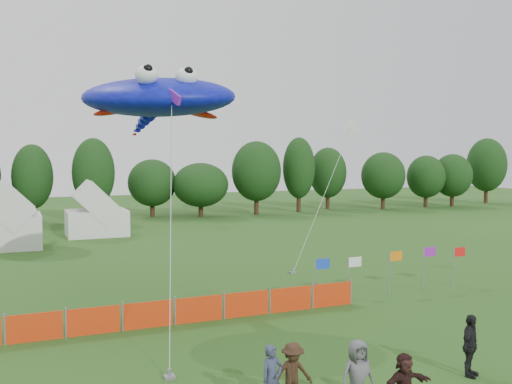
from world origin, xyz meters
name	(u,v)px	position (x,y,z in m)	size (l,w,h in m)	color
treeline	(119,178)	(1.61, 44.93, 4.18)	(104.57, 8.78, 8.36)	#382314
tent_left	(8,221)	(-8.46, 30.45, 1.93)	(4.33, 4.33, 3.82)	silver
tent_right	(97,215)	(-1.97, 34.40, 1.70)	(4.78, 3.82, 3.37)	silver
barrier_fence	(148,315)	(-3.45, 8.31, 0.50)	(17.90, 0.06, 1.00)	red
flag_row	(392,266)	(8.18, 9.05, 1.35)	(8.73, 0.59, 2.10)	gray
spectator_a	(272,379)	(-2.05, 0.10, 0.86)	(0.63, 0.41, 1.72)	#303651
spectator_c	(293,374)	(-1.42, 0.19, 0.84)	(1.08, 0.62, 1.67)	#321F14
spectator_d	(470,346)	(4.28, -0.07, 0.92)	(1.08, 0.45, 1.85)	black
spectator_e	(357,377)	(-0.10, -0.81, 0.94)	(0.92, 0.60, 1.89)	#545358
spectator_f	(404,384)	(0.92, -1.37, 0.79)	(1.47, 0.47, 1.58)	black
stingray_kite	(157,99)	(-2.29, 11.36, 8.91)	(7.97, 16.42, 10.09)	#0E16C9
small_kite_white	(337,164)	(10.77, 18.37, 5.97)	(7.41, 5.03, 8.94)	white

